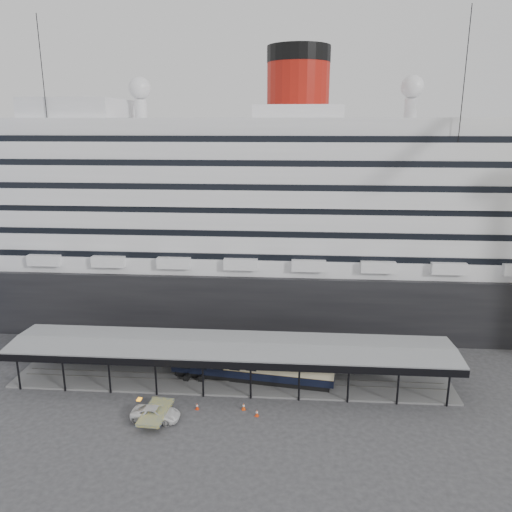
# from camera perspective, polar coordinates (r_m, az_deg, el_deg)

# --- Properties ---
(ground) EXTENTS (200.00, 200.00, 0.00)m
(ground) POSITION_cam_1_polar(r_m,az_deg,el_deg) (62.12, -3.45, -16.25)
(ground) COLOR #323235
(ground) RESTS_ON ground
(cruise_ship) EXTENTS (130.00, 30.00, 43.90)m
(cruise_ship) POSITION_cam_1_polar(r_m,az_deg,el_deg) (86.06, -0.77, 5.73)
(cruise_ship) COLOR black
(cruise_ship) RESTS_ON ground
(platform_canopy) EXTENTS (56.00, 9.18, 5.30)m
(platform_canopy) POSITION_cam_1_polar(r_m,az_deg,el_deg) (65.30, -2.89, -12.21)
(platform_canopy) COLOR slate
(platform_canopy) RESTS_ON ground
(port_truck) EXTENTS (5.63, 2.89, 1.52)m
(port_truck) POSITION_cam_1_polar(r_m,az_deg,el_deg) (59.46, -11.39, -17.24)
(port_truck) COLOR silver
(port_truck) RESTS_ON ground
(pullman_carriage) EXTENTS (21.06, 5.48, 20.51)m
(pullman_carriage) POSITION_cam_1_polar(r_m,az_deg,el_deg) (64.98, -0.47, -12.19)
(pullman_carriage) COLOR black
(pullman_carriage) RESTS_ON ground
(traffic_cone_left) EXTENTS (0.44, 0.44, 0.79)m
(traffic_cone_left) POSITION_cam_1_polar(r_m,az_deg,el_deg) (60.74, -6.75, -16.69)
(traffic_cone_left) COLOR red
(traffic_cone_left) RESTS_ON ground
(traffic_cone_mid) EXTENTS (0.53, 0.53, 0.83)m
(traffic_cone_mid) POSITION_cam_1_polar(r_m,az_deg,el_deg) (59.17, 0.10, -17.49)
(traffic_cone_mid) COLOR red
(traffic_cone_mid) RESTS_ON ground
(traffic_cone_right) EXTENTS (0.53, 0.53, 0.85)m
(traffic_cone_right) POSITION_cam_1_polar(r_m,az_deg,el_deg) (60.31, -1.43, -16.80)
(traffic_cone_right) COLOR #EE4A0D
(traffic_cone_right) RESTS_ON ground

